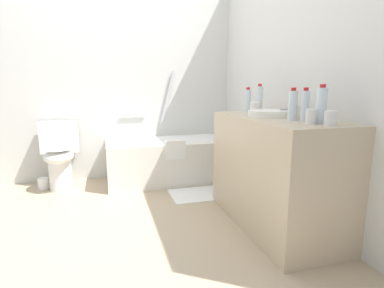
{
  "coord_description": "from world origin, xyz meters",
  "views": [
    {
      "loc": [
        -0.09,
        -2.35,
        1.1
      ],
      "look_at": [
        0.62,
        0.14,
        0.6
      ],
      "focal_mm": 28.34,
      "sensor_mm": 36.0,
      "label": 1
    }
  ],
  "objects_px": {
    "sink_basin": "(269,114)",
    "water_bottle_3": "(259,99)",
    "water_bottle_2": "(293,105)",
    "drinking_glass_2": "(295,112)",
    "bathtub": "(174,158)",
    "bath_mat": "(202,194)",
    "water_bottle_1": "(248,101)",
    "drinking_glass_3": "(254,108)",
    "toilet_paper_roll": "(43,184)",
    "sink_faucet": "(290,112)",
    "drinking_glass_1": "(331,118)",
    "water_bottle_0": "(321,105)",
    "water_bottle_4": "(305,106)",
    "toilet": "(59,153)",
    "drinking_glass_0": "(311,117)"
  },
  "relations": [
    {
      "from": "bathtub",
      "to": "water_bottle_2",
      "type": "xyz_separation_m",
      "value": [
        0.5,
        -1.57,
        0.71
      ]
    },
    {
      "from": "drinking_glass_0",
      "to": "sink_faucet",
      "type": "bearing_deg",
      "value": 69.97
    },
    {
      "from": "bathtub",
      "to": "water_bottle_2",
      "type": "bearing_deg",
      "value": -72.48
    },
    {
      "from": "sink_basin",
      "to": "sink_faucet",
      "type": "xyz_separation_m",
      "value": [
        0.19,
        0.0,
        0.01
      ]
    },
    {
      "from": "sink_faucet",
      "to": "drinking_glass_0",
      "type": "bearing_deg",
      "value": -110.03
    },
    {
      "from": "sink_basin",
      "to": "drinking_glass_0",
      "type": "distance_m",
      "value": 0.49
    },
    {
      "from": "drinking_glass_0",
      "to": "toilet",
      "type": "bearing_deg",
      "value": 133.1
    },
    {
      "from": "sink_faucet",
      "to": "sink_basin",
      "type": "bearing_deg",
      "value": 180.0
    },
    {
      "from": "drinking_glass_2",
      "to": "bath_mat",
      "type": "distance_m",
      "value": 1.36
    },
    {
      "from": "drinking_glass_0",
      "to": "drinking_glass_3",
      "type": "xyz_separation_m",
      "value": [
        -0.0,
        0.75,
        0.0
      ]
    },
    {
      "from": "bath_mat",
      "to": "drinking_glass_2",
      "type": "bearing_deg",
      "value": -66.48
    },
    {
      "from": "drinking_glass_0",
      "to": "bath_mat",
      "type": "height_order",
      "value": "drinking_glass_0"
    },
    {
      "from": "water_bottle_1",
      "to": "drinking_glass_2",
      "type": "height_order",
      "value": "water_bottle_1"
    },
    {
      "from": "toilet",
      "to": "sink_faucet",
      "type": "bearing_deg",
      "value": 52.41
    },
    {
      "from": "drinking_glass_1",
      "to": "bathtub",
      "type": "bearing_deg",
      "value": 106.39
    },
    {
      "from": "drinking_glass_3",
      "to": "bath_mat",
      "type": "relative_size",
      "value": 0.15
    },
    {
      "from": "water_bottle_0",
      "to": "water_bottle_4",
      "type": "bearing_deg",
      "value": 97.35
    },
    {
      "from": "toilet_paper_roll",
      "to": "water_bottle_3",
      "type": "bearing_deg",
      "value": -27.17
    },
    {
      "from": "sink_basin",
      "to": "bath_mat",
      "type": "relative_size",
      "value": 0.5
    },
    {
      "from": "water_bottle_0",
      "to": "drinking_glass_2",
      "type": "distance_m",
      "value": 0.29
    },
    {
      "from": "water_bottle_2",
      "to": "drinking_glass_3",
      "type": "xyz_separation_m",
      "value": [
        -0.02,
        0.53,
        -0.06
      ]
    },
    {
      "from": "water_bottle_3",
      "to": "drinking_glass_3",
      "type": "xyz_separation_m",
      "value": [
        -0.08,
        -0.07,
        -0.07
      ]
    },
    {
      "from": "water_bottle_0",
      "to": "drinking_glass_3",
      "type": "distance_m",
      "value": 0.75
    },
    {
      "from": "drinking_glass_1",
      "to": "drinking_glass_2",
      "type": "distance_m",
      "value": 0.38
    },
    {
      "from": "water_bottle_1",
      "to": "water_bottle_3",
      "type": "xyz_separation_m",
      "value": [
        0.06,
        -0.1,
        0.01
      ]
    },
    {
      "from": "sink_basin",
      "to": "water_bottle_3",
      "type": "relative_size",
      "value": 1.26
    },
    {
      "from": "sink_basin",
      "to": "drinking_glass_3",
      "type": "xyz_separation_m",
      "value": [
        0.01,
        0.25,
        0.02
      ]
    },
    {
      "from": "sink_faucet",
      "to": "water_bottle_1",
      "type": "relative_size",
      "value": 0.68
    },
    {
      "from": "bath_mat",
      "to": "toilet_paper_roll",
      "type": "relative_size",
      "value": 5.31
    },
    {
      "from": "bathtub",
      "to": "bath_mat",
      "type": "height_order",
      "value": "bathtub"
    },
    {
      "from": "water_bottle_2",
      "to": "drinking_glass_0",
      "type": "height_order",
      "value": "water_bottle_2"
    },
    {
      "from": "water_bottle_0",
      "to": "water_bottle_4",
      "type": "xyz_separation_m",
      "value": [
        -0.02,
        0.14,
        -0.01
      ]
    },
    {
      "from": "sink_faucet",
      "to": "drinking_glass_1",
      "type": "relative_size",
      "value": 1.7
    },
    {
      "from": "water_bottle_4",
      "to": "bath_mat",
      "type": "xyz_separation_m",
      "value": [
        -0.37,
        1.07,
        -0.96
      ]
    },
    {
      "from": "water_bottle_1",
      "to": "water_bottle_3",
      "type": "distance_m",
      "value": 0.12
    },
    {
      "from": "water_bottle_3",
      "to": "water_bottle_4",
      "type": "xyz_separation_m",
      "value": [
        -0.02,
        -0.68,
        -0.01
      ]
    },
    {
      "from": "water_bottle_3",
      "to": "drinking_glass_3",
      "type": "height_order",
      "value": "water_bottle_3"
    },
    {
      "from": "water_bottle_3",
      "to": "drinking_glass_2",
      "type": "relative_size",
      "value": 2.54
    },
    {
      "from": "sink_basin",
      "to": "water_bottle_3",
      "type": "height_order",
      "value": "water_bottle_3"
    },
    {
      "from": "water_bottle_2",
      "to": "drinking_glass_2",
      "type": "height_order",
      "value": "water_bottle_2"
    },
    {
      "from": "water_bottle_1",
      "to": "drinking_glass_2",
      "type": "bearing_deg",
      "value": -83.83
    },
    {
      "from": "drinking_glass_3",
      "to": "drinking_glass_2",
      "type": "bearing_deg",
      "value": -79.26
    },
    {
      "from": "drinking_glass_3",
      "to": "drinking_glass_0",
      "type": "bearing_deg",
      "value": -89.94
    },
    {
      "from": "toilet",
      "to": "drinking_glass_3",
      "type": "distance_m",
      "value": 2.11
    },
    {
      "from": "sink_basin",
      "to": "sink_faucet",
      "type": "relative_size",
      "value": 2.09
    },
    {
      "from": "water_bottle_1",
      "to": "toilet_paper_roll",
      "type": "relative_size",
      "value": 1.86
    },
    {
      "from": "water_bottle_3",
      "to": "drinking_glass_2",
      "type": "distance_m",
      "value": 0.53
    },
    {
      "from": "bathtub",
      "to": "drinking_glass_1",
      "type": "relative_size",
      "value": 17.07
    },
    {
      "from": "sink_basin",
      "to": "toilet_paper_roll",
      "type": "height_order",
      "value": "sink_basin"
    },
    {
      "from": "bathtub",
      "to": "drinking_glass_2",
      "type": "distance_m",
      "value": 1.73
    }
  ]
}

